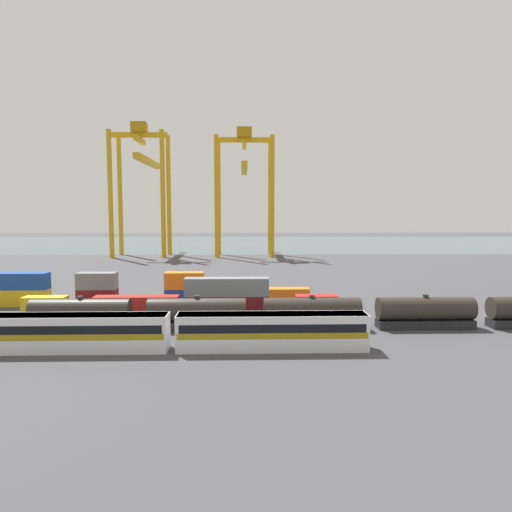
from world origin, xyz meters
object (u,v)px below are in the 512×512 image
Objects in this scene: freight_tank_row at (312,313)px; shipping_container_2 at (45,305)px; shipping_container_6 at (316,304)px; gantry_crane_west at (142,175)px; shipping_container_4 at (227,304)px; passenger_train at (72,331)px; gantry_crane_central at (244,179)px; shipping_container_9 at (10,298)px.

shipping_container_2 is at bearing 165.99° from freight_tank_row.
shipping_container_2 and shipping_container_6 have the same top height.
gantry_crane_west is (-42.16, 100.70, 24.73)m from freight_tank_row.
shipping_container_6 is at bearing 0.00° from shipping_container_4.
shipping_container_6 is at bearing 0.00° from shipping_container_2.
passenger_train is 20.77m from shipping_container_2.
shipping_container_2 and shipping_container_4 have the same top height.
gantry_crane_central is at bearing 94.72° from freight_tank_row.
shipping_container_9 is at bearing -113.57° from gantry_crane_central.
shipping_container_2 is 98.52m from gantry_crane_central.
gantry_crane_west is at bearing 87.93° from shipping_container_9.
shipping_container_4 is at bearing 0.00° from shipping_container_2.
shipping_container_4 is 99.90m from gantry_crane_west.
shipping_container_2 is 0.14× the size of gantry_crane_west.
gantry_crane_central is at bearing 96.45° from shipping_container_6.
shipping_container_4 is at bearing 139.99° from freight_tank_row.
passenger_train is at bearing -131.15° from shipping_container_4.
passenger_train is at bearing -52.84° from shipping_container_9.
shipping_container_6 is 104.70m from gantry_crane_west.
shipping_container_2 is 39.07m from shipping_container_6.
passenger_train is 33.95m from shipping_container_6.
shipping_container_4 is at bearing -71.20° from gantry_crane_west.
gantry_crane_west is (-5.09, 91.45, 25.46)m from shipping_container_2.
gantry_crane_west reaches higher than gantry_crane_central.
shipping_container_6 is (13.02, 0.00, 0.00)m from shipping_container_4.
gantry_crane_central is at bearing -0.66° from gantry_crane_west.
shipping_container_4 is 94.26m from gantry_crane_central.
gantry_crane_west reaches higher than freight_tank_row.
shipping_container_2 is 26.05m from shipping_container_4.
gantry_crane_central is (28.78, 91.05, 24.24)m from shipping_container_2.
gantry_crane_west is at bearing 93.19° from shipping_container_2.
shipping_container_9 is at bearing 172.34° from shipping_container_6.
passenger_train reaches higher than shipping_container_4.
passenger_train is 0.90× the size of freight_tank_row.
passenger_train reaches higher than shipping_container_2.
passenger_train is 28.16m from freight_tank_row.
passenger_train is 5.19× the size of shipping_container_4.
gantry_crane_central is at bearing 66.43° from shipping_container_9.
gantry_crane_central is (18.48, 109.07, 23.39)m from passenger_train.
gantry_crane_west reaches higher than shipping_container_2.
freight_tank_row reaches higher than shipping_container_9.
shipping_container_4 and shipping_container_9 have the same top height.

